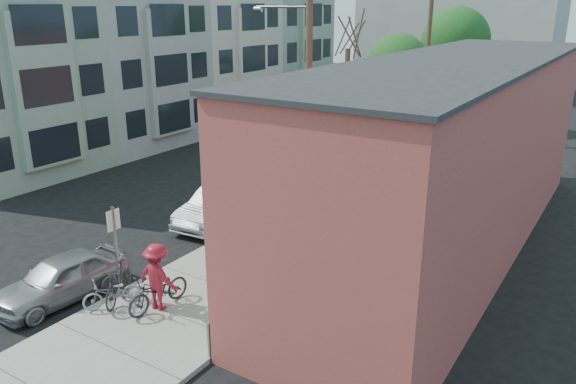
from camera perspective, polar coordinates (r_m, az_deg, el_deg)
The scene contains 27 objects.
ground at distance 21.52m, azimuth -12.56°, elevation -4.52°, with size 120.00×120.00×0.00m, color black.
sidewalk at distance 27.96m, azimuth 9.97°, elevation 1.26°, with size 4.50×58.00×0.15m, color gray.
cafe_building at distance 20.12m, azimuth 16.18°, elevation 3.50°, with size 6.60×20.20×6.61m.
apartment_row at distance 38.33m, azimuth -10.96°, elevation 12.65°, with size 6.30×32.00×9.00m.
end_cap_building at distance 58.13m, azimuth 16.90°, elevation 15.64°, with size 18.00×8.00×12.00m, color #9D9E99.
sign_post at distance 16.69m, azimuth -17.08°, elevation -5.04°, with size 0.07×0.45×2.80m.
parking_meter_near at distance 20.52m, azimuth -6.03°, elevation -2.35°, with size 0.14×0.14×1.24m.
parking_meter_far at distance 25.66m, azimuth 3.05°, elevation 2.06°, with size 0.14×0.14×1.24m.
utility_pole_near at distance 23.61m, azimuth 2.00°, elevation 11.60°, with size 3.57×0.28×10.00m.
utility_pole_far at distance 36.68m, azimuth 13.98°, elevation 13.51°, with size 1.80×0.28×10.00m.
tree_bare at distance 26.18m, azimuth 5.87°, elevation 7.48°, with size 0.24×0.24×6.24m.
tree_leafy_mid at distance 31.34m, azimuth 11.11°, elevation 12.48°, with size 3.35×3.35×6.65m.
tree_leafy_far at distance 40.75m, azimuth 16.65°, elevation 14.47°, with size 4.56×4.56×7.98m.
patio_chair_a at distance 15.37m, azimuth -5.08°, elevation -11.57°, with size 0.50×0.50×0.88m, color #0F3624, non-canonical shape.
patio_chair_b at distance 15.73m, azimuth -4.00°, elevation -10.78°, with size 0.50×0.50×0.88m, color #0F3624, non-canonical shape.
patron_grey at distance 15.04m, azimuth -6.87°, elevation -10.13°, with size 0.69×0.46×1.90m, color gray.
patron_green at distance 17.21m, azimuth -0.29°, elevation -6.50°, with size 0.82×0.64×1.69m, color #31762F.
cyclist at distance 16.10m, azimuth -13.12°, elevation -8.38°, with size 1.26×0.72×1.94m, color maroon.
cyclist_bike at distance 16.30m, azimuth -13.01°, elevation -9.76°, with size 0.71×2.02×1.06m, color black.
parked_bike_a at distance 16.96m, azimuth -16.86°, elevation -8.79°, with size 0.54×1.91×1.15m, color black.
parked_bike_b at distance 16.75m, azimuth -17.45°, elevation -9.78°, with size 0.56×1.61×0.85m, color gray.
car_0 at distance 17.86m, azimuth -22.06°, elevation -8.11°, with size 1.60×3.97×1.35m, color #97979E.
car_1 at distance 22.37m, azimuth -6.96°, elevation -1.27°, with size 1.56×4.46×1.47m, color #B3B9BB.
car_2 at distance 27.23m, azimuth 1.37°, elevation 2.33°, with size 1.82×4.47×1.30m, color black.
car_3 at distance 31.89m, azimuth 6.55°, elevation 4.89°, with size 2.57×5.57×1.55m, color #9A9BA1.
car_4 at distance 36.80m, azimuth 10.37°, elevation 6.48°, with size 1.54×4.41×1.45m, color #A3A7AB.
bus at distance 43.02m, azimuth 8.90°, elevation 9.63°, with size 2.86×12.24×3.41m, color silver.
Camera 1 is at (14.32, -13.74, 8.32)m, focal length 35.00 mm.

